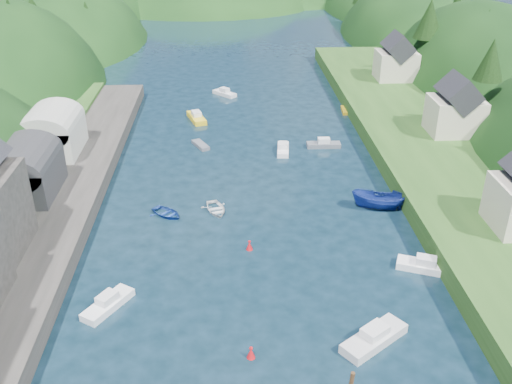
{
  "coord_description": "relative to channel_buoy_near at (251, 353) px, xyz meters",
  "views": [
    {
      "loc": [
        -2.85,
        -26.3,
        32.26
      ],
      "look_at": [
        0.0,
        28.0,
        4.0
      ],
      "focal_mm": 40.0,
      "sensor_mm": 36.0,
      "label": 1
    }
  ],
  "objects": [
    {
      "name": "ground",
      "position": [
        1.47,
        42.54,
        -0.48
      ],
      "size": [
        600.0,
        600.0,
        0.0
      ],
      "primitive_type": "plane",
      "color": "black",
      "rests_on": "ground"
    },
    {
      "name": "hillside_left",
      "position": [
        -43.53,
        67.54,
        -8.51
      ],
      "size": [
        44.0,
        245.56,
        52.0
      ],
      "color": "black",
      "rests_on": "ground"
    },
    {
      "name": "hillside_right",
      "position": [
        46.47,
        67.54,
        -7.89
      ],
      "size": [
        36.0,
        245.56,
        48.0
      ],
      "color": "black",
      "rests_on": "ground"
    },
    {
      "name": "far_hills",
      "position": [
        2.69,
        166.55,
        -11.28
      ],
      "size": [
        103.0,
        68.0,
        44.0
      ],
      "color": "black",
      "rests_on": "ground"
    },
    {
      "name": "hill_trees",
      "position": [
        1.99,
        56.16,
        10.62
      ],
      "size": [
        91.28,
        150.17,
        12.35
      ],
      "color": "black",
      "rests_on": "ground"
    },
    {
      "name": "quay_left",
      "position": [
        -22.53,
        12.54,
        0.52
      ],
      "size": [
        12.0,
        110.0,
        2.0
      ],
      "primitive_type": "cube",
      "color": "#2D2B28",
      "rests_on": "ground"
    },
    {
      "name": "boat_sheds",
      "position": [
        -24.53,
        31.54,
        4.79
      ],
      "size": [
        7.0,
        21.0,
        7.5
      ],
      "color": "#2D2D30",
      "rests_on": "quay_left"
    },
    {
      "name": "terrace_right",
      "position": [
        26.47,
        32.54,
        0.72
      ],
      "size": [
        16.0,
        120.0,
        2.4
      ],
      "primitive_type": "cube",
      "color": "#234719",
      "rests_on": "ground"
    },
    {
      "name": "right_bank_cottages",
      "position": [
        29.47,
        40.87,
        5.36
      ],
      "size": [
        9.0,
        59.24,
        8.41
      ],
      "color": "beige",
      "rests_on": "terrace_right"
    },
    {
      "name": "channel_buoy_near",
      "position": [
        0.0,
        0.0,
        0.0
      ],
      "size": [
        0.7,
        0.7,
        1.1
      ],
      "color": "#B30E14",
      "rests_on": "ground"
    },
    {
      "name": "channel_buoy_far",
      "position": [
        0.53,
        15.46,
        0.0
      ],
      "size": [
        0.7,
        0.7,
        1.1
      ],
      "color": "#B30E14",
      "rests_on": "ground"
    },
    {
      "name": "moored_boats",
      "position": [
        2.11,
        16.77,
        0.2
      ],
      "size": [
        34.83,
        95.35,
        2.39
      ],
      "color": "silver",
      "rests_on": "ground"
    }
  ]
}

